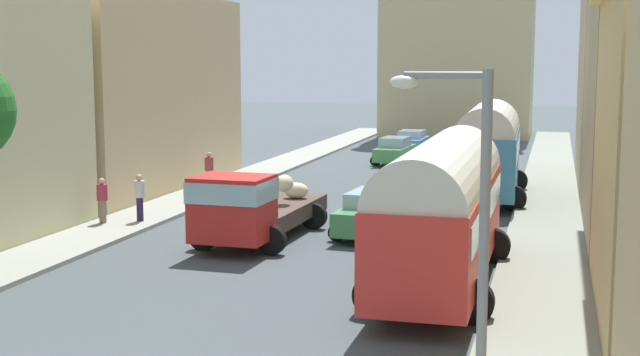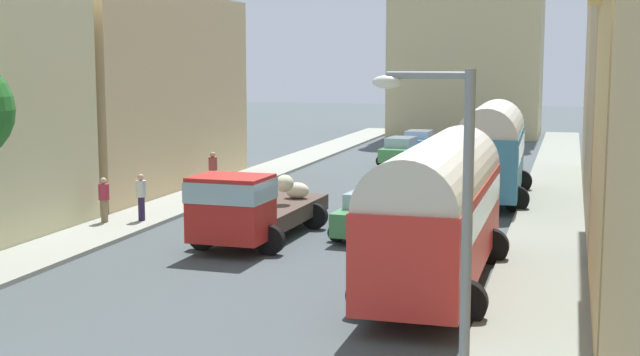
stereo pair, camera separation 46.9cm
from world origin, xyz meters
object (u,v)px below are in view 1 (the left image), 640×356
car_2 (374,213)px  pedestrian_1 (209,170)px  car_3 (436,165)px  pedestrian_4 (140,196)px  pedestrian_3 (102,199)px  parked_bus_1 (489,147)px  streetlamp_near (470,224)px  car_1 (412,141)px  cargo_truck_0 (251,207)px  car_0 (395,151)px  parked_bus_0 (442,206)px

car_2 → pedestrian_1: 11.64m
car_3 → pedestrian_4: 16.65m
pedestrian_3 → parked_bus_1: bearing=37.0°
car_2 → streetlamp_near: size_ratio=0.76×
car_2 → car_1: bearing=96.5°
cargo_truck_0 → pedestrian_3: bearing=166.1°
cargo_truck_0 → pedestrian_3: (-6.09, 1.51, -0.23)m
car_2 → parked_bus_1: bearing=70.2°
streetlamp_near → pedestrian_1: bearing=120.7°
car_1 → car_2: (3.00, -26.42, 0.05)m
car_0 → pedestrian_4: 21.07m
cargo_truck_0 → car_2: (3.47, 2.45, -0.44)m
car_1 → pedestrian_4: 27.26m
parked_bus_1 → cargo_truck_0: size_ratio=1.15×
car_3 → streetlamp_near: (4.41, -29.31, 2.66)m
parked_bus_1 → pedestrian_3: bearing=-143.0°
parked_bus_1 → car_0: bearing=117.7°
cargo_truck_0 → car_0: cargo_truck_0 is taller
pedestrian_1 → parked_bus_1: bearing=5.5°
pedestrian_1 → car_1: bearing=72.6°
car_1 → streetlamp_near: size_ratio=0.67×
streetlamp_near → parked_bus_0: bearing=99.6°
parked_bus_0 → parked_bus_1: size_ratio=1.19×
car_0 → pedestrian_1: (-6.03, -12.61, 0.26)m
parked_bus_0 → cargo_truck_0: parked_bus_0 is taller
car_3 → parked_bus_1: bearing=-61.5°
cargo_truck_0 → car_1: bearing=89.1°
parked_bus_1 → pedestrian_3: size_ratio=4.79×
parked_bus_1 → car_1: 18.91m
parked_bus_0 → car_1: bearing=100.5°
pedestrian_1 → cargo_truck_0: bearing=-60.9°
parked_bus_0 → pedestrian_4: 12.85m
parked_bus_0 → pedestrian_3: size_ratio=5.71×
car_0 → streetlamp_near: (7.52, -35.40, 2.68)m
pedestrian_3 → streetlamp_near: streetlamp_near is taller
pedestrian_4 → car_0: bearing=74.8°
parked_bus_1 → car_2: bearing=-109.8°
pedestrian_3 → streetlamp_near: size_ratio=0.30×
car_0 → car_1: car_0 is taller
car_0 → car_3: car_3 is taller
car_2 → pedestrian_4: (-8.45, -0.29, 0.27)m
parked_bus_1 → streetlamp_near: (1.50, -23.94, 1.20)m
parked_bus_0 → parked_bus_1: parked_bus_1 is taller
car_1 → pedestrian_1: 19.91m
parked_bus_0 → pedestrian_4: bearing=153.5°
car_2 → car_3: (0.18, 13.95, 0.01)m
pedestrian_1 → pedestrian_3: (-0.60, -8.37, -0.05)m
car_1 → car_3: (3.18, -12.47, 0.06)m
pedestrian_4 → pedestrian_3: bearing=-149.6°
cargo_truck_0 → pedestrian_4: size_ratio=3.95×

